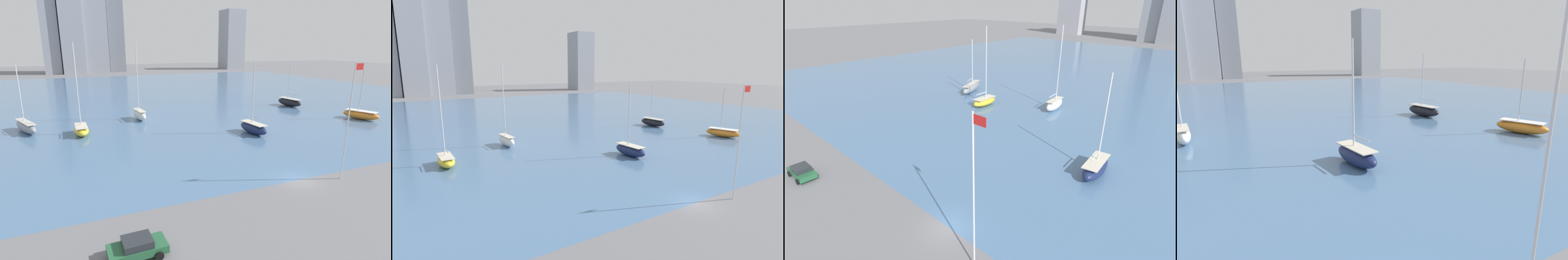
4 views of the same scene
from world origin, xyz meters
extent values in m
plane|color=slate|center=(0.00, 0.00, 0.00)|extent=(500.00, 500.00, 0.00)
cube|color=#4C7099|center=(0.00, 70.00, 0.00)|extent=(180.00, 140.00, 0.00)
cylinder|color=silver|center=(4.90, -1.55, 6.68)|extent=(0.14, 0.14, 13.36)
cube|color=red|center=(5.52, -1.55, 12.86)|extent=(1.10, 0.03, 0.70)
cube|color=#8E939E|center=(-30.45, 166.51, 29.33)|extent=(8.81, 9.85, 58.65)
cube|color=#8E939E|center=(-25.16, 174.17, 27.94)|extent=(10.26, 12.00, 55.89)
cube|color=#8E939E|center=(-19.40, 165.04, 34.65)|extent=(12.15, 11.15, 69.31)
cube|color=#8E939E|center=(-6.83, 167.67, 30.20)|extent=(13.13, 11.77, 60.41)
cube|color=slate|center=(5.14, 170.54, 29.25)|extent=(9.43, 8.94, 58.51)
cube|color=#8E939E|center=(82.90, 167.02, 19.39)|extent=(13.09, 14.55, 38.77)
ellipsoid|color=black|center=(28.93, 37.38, 1.02)|extent=(3.51, 7.69, 2.03)
cube|color=#BCB7AD|center=(28.93, 37.38, 1.98)|extent=(2.88, 6.31, 0.10)
cube|color=#2D2D33|center=(28.93, 37.38, 0.46)|extent=(0.35, 1.34, 0.91)
cylinder|color=silver|center=(28.86, 37.93, 6.85)|extent=(0.18, 0.18, 9.65)
cylinder|color=silver|center=(29.11, 36.13, 3.13)|extent=(0.65, 3.62, 0.14)
ellipsoid|color=white|center=(-10.30, 36.85, 1.06)|extent=(2.32, 6.35, 2.11)
cube|color=beige|center=(-10.30, 36.85, 2.07)|extent=(1.90, 5.20, 0.10)
cube|color=#2D2D33|center=(-10.30, 36.85, 0.48)|extent=(0.27, 1.13, 0.95)
cylinder|color=silver|center=(-10.35, 37.31, 9.02)|extent=(0.18, 0.18, 13.81)
cylinder|color=silver|center=(-10.19, 35.67, 3.22)|extent=(0.47, 3.29, 0.14)
ellipsoid|color=orange|center=(33.27, 19.61, 0.91)|extent=(4.81, 7.74, 1.82)
cube|color=silver|center=(33.27, 19.61, 1.77)|extent=(3.94, 6.35, 0.10)
cube|color=#2D2D33|center=(33.27, 19.61, 0.41)|extent=(0.58, 1.30, 0.82)
cylinder|color=silver|center=(33.09, 20.13, 6.24)|extent=(0.18, 0.18, 8.84)
cylinder|color=silver|center=(33.69, 18.39, 2.92)|extent=(1.34, 3.52, 0.14)
ellipsoid|color=yellow|center=(-22.17, 29.47, 0.84)|extent=(2.57, 6.17, 1.67)
cube|color=beige|center=(-22.17, 29.47, 1.62)|extent=(2.11, 5.06, 0.10)
cube|color=#2D2D33|center=(-22.17, 29.47, 0.38)|extent=(0.19, 1.10, 0.75)
cylinder|color=silver|center=(-22.19, 29.93, 8.64)|extent=(0.18, 0.18, 13.93)
cylinder|color=silver|center=(-22.14, 28.46, 2.77)|extent=(0.23, 2.94, 0.14)
ellipsoid|color=#19234C|center=(6.00, 18.75, 0.99)|extent=(2.96, 6.87, 1.96)
cube|color=beige|center=(6.00, 18.75, 1.92)|extent=(2.43, 5.64, 0.10)
cube|color=#2D2D33|center=(6.00, 18.75, 0.45)|extent=(0.28, 1.21, 0.88)
cylinder|color=silver|center=(5.94, 19.25, 7.33)|extent=(0.18, 0.18, 10.72)
cylinder|color=silver|center=(6.10, 17.79, 3.07)|extent=(0.45, 2.93, 0.14)
ellipsoid|color=gray|center=(-31.30, 34.95, 1.01)|extent=(5.13, 9.02, 2.01)
cube|color=#BCB7AD|center=(-31.30, 34.95, 1.96)|extent=(4.21, 7.40, 0.10)
cube|color=#2D2D33|center=(-31.30, 34.95, 0.46)|extent=(0.77, 1.56, 0.90)
cylinder|color=silver|center=(-31.56, 35.58, 6.97)|extent=(0.18, 0.18, 9.91)
cylinder|color=silver|center=(-30.94, 34.10, 3.11)|extent=(1.36, 3.01, 0.14)
cube|color=#235B38|center=(-19.89, -6.11, 0.64)|extent=(4.32, 2.11, 0.60)
cube|color=#23282D|center=(-19.89, -6.11, 1.22)|extent=(2.18, 1.82, 0.55)
cylinder|color=black|center=(-21.24, -5.12, 0.34)|extent=(0.69, 0.30, 0.68)
cylinder|color=black|center=(-18.54, -7.10, 0.34)|extent=(0.69, 0.30, 0.68)
cylinder|color=black|center=(-18.59, -5.06, 0.34)|extent=(0.69, 0.30, 0.68)
camera|label=1|loc=(-23.27, -25.44, 14.90)|focal=28.00mm
camera|label=2|loc=(-27.23, -21.11, 15.16)|focal=28.00mm
camera|label=3|loc=(17.88, -14.77, 19.94)|focal=28.00mm
camera|label=4|loc=(-6.77, -8.46, 10.89)|focal=28.00mm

